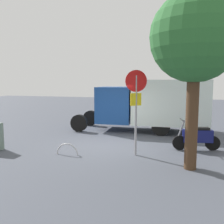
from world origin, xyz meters
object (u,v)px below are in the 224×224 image
box_truck_near (151,103)px  bike_rack_hoop (67,155)px  street_tree (195,39)px  stop_sign (136,99)px  motorcycle (197,137)px

box_truck_near → bike_rack_hoop: 5.85m
street_tree → bike_rack_hoop: 5.73m
stop_sign → street_tree: bearing=154.6°
street_tree → bike_rack_hoop: bearing=-2.9°
stop_sign → street_tree: size_ratio=0.58×
box_truck_near → motorcycle: 4.00m
bike_rack_hoop → stop_sign: bearing=-164.2°
street_tree → stop_sign: bearing=-25.4°
box_truck_near → stop_sign: size_ratio=2.35×
motorcycle → stop_sign: 2.94m
stop_sign → street_tree: 2.76m
box_truck_near → motorcycle: (-2.26, 3.15, -1.02)m
motorcycle → stop_sign: bearing=19.6°
street_tree → bike_rack_hoop: (4.24, -0.22, -3.84)m
motorcycle → street_tree: size_ratio=0.34×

